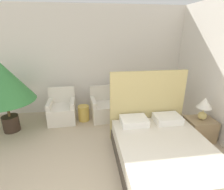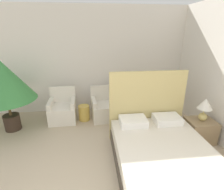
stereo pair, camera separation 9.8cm
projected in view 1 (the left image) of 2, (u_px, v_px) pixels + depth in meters
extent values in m
cube|color=silver|center=(89.00, 61.00, 4.86)|extent=(10.00, 0.06, 2.90)
cube|color=#4C4238|center=(163.00, 161.00, 3.05)|extent=(1.58, 1.90, 0.24)
cube|color=beige|center=(165.00, 150.00, 2.96)|extent=(1.55, 1.87, 0.24)
cube|color=tan|center=(147.00, 105.00, 3.74)|extent=(1.61, 0.06, 1.50)
cube|color=white|center=(134.00, 121.00, 3.51)|extent=(0.53, 0.40, 0.14)
cube|color=white|center=(167.00, 119.00, 3.61)|extent=(0.53, 0.40, 0.14)
cube|color=silver|center=(62.00, 114.00, 4.56)|extent=(0.69, 0.67, 0.43)
cube|color=silver|center=(62.00, 95.00, 4.68)|extent=(0.67, 0.08, 0.43)
cube|color=silver|center=(49.00, 104.00, 4.41)|extent=(0.12, 0.59, 0.14)
cube|color=silver|center=(73.00, 103.00, 4.50)|extent=(0.12, 0.59, 0.14)
cube|color=silver|center=(104.00, 111.00, 4.70)|extent=(0.74, 0.72, 0.43)
cube|color=silver|center=(102.00, 93.00, 4.82)|extent=(0.68, 0.13, 0.43)
cube|color=silver|center=(93.00, 102.00, 4.54)|extent=(0.16, 0.60, 0.14)
cube|color=silver|center=(115.00, 100.00, 4.67)|extent=(0.16, 0.60, 0.14)
cylinder|color=#38281E|center=(11.00, 123.00, 4.14)|extent=(0.36, 0.36, 0.38)
cylinder|color=brown|center=(8.00, 109.00, 4.00)|extent=(0.06, 0.06, 0.39)
cone|color=#387F3D|center=(1.00, 81.00, 3.77)|extent=(1.31, 1.31, 0.92)
cube|color=#937A56|center=(199.00, 129.00, 3.79)|extent=(0.56, 0.47, 0.49)
sphere|color=tan|center=(202.00, 116.00, 3.68)|extent=(0.17, 0.17, 0.17)
cylinder|color=tan|center=(203.00, 110.00, 3.63)|extent=(0.02, 0.02, 0.10)
cone|color=silver|center=(205.00, 103.00, 3.57)|extent=(0.30, 0.30, 0.22)
cylinder|color=gold|center=(84.00, 113.00, 4.62)|extent=(0.29, 0.29, 0.41)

